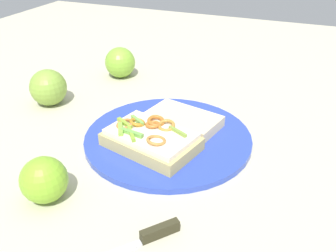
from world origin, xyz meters
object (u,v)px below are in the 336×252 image
Objects in this scene: sandwich at (151,139)px; apple_0 at (44,180)px; apple_2 at (120,62)px; knife at (153,234)px; plate at (168,138)px; apple_1 at (48,88)px; bread_slice_side at (183,120)px.

apple_0 is at bearing 76.13° from sandwich.
apple_2 is (0.47, 0.13, 0.00)m from apple_0.
apple_2 reaches higher than knife.
plate is 4.48× the size of apple_0.
sandwich is at bearing -114.54° from knife.
apple_2 is 0.57m from knife.
plate is at bearing -97.91° from apple_1.
apple_1 is 0.85× the size of knife.
sandwich is 2.31× the size of apple_2.
apple_2 is at bearing -38.39° from sandwich.
plate is 1.73× the size of sandwich.
apple_1 reaches higher than knife.
apple_0 is at bearing -164.86° from apple_2.
bread_slice_side is at bearing -127.59° from knife.
knife is (-0.23, -0.07, 0.00)m from plate.
apple_1 reaches higher than apple_0.
apple_2 is at bearing -19.27° from apple_1.
apple_0 is 0.87× the size of apple_1.
apple_2 is 0.83× the size of knife.
apple_0 is (-0.22, 0.11, 0.03)m from plate.
sandwich is 1.29× the size of bread_slice_side.
sandwich is at bearing 163.91° from plate.
plate is at bearing -136.29° from apple_2.
bread_slice_side is (0.10, -0.03, -0.01)m from sandwich.
apple_1 is at bearing 160.73° from apple_2.
apple_1 is at bearing 82.09° from plate.
plate is at bearing -122.27° from knife.
apple_1 is 1.03× the size of apple_2.
apple_2 is at bearing 15.14° from apple_0.
sandwich is 2.24× the size of apple_1.
knife is (-0.01, -0.18, -0.03)m from apple_0.
apple_1 is 0.22m from apple_2.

